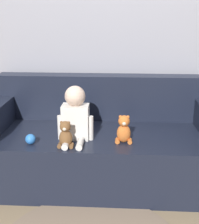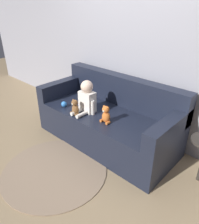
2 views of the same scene
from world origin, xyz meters
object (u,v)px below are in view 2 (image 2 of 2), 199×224
(couch, at_px, (108,120))
(person_baby, at_px, (87,98))
(teddy_bear_brown, at_px, (75,107))
(toy_ball, at_px, (64,104))
(plush_toy_side, at_px, (106,115))

(couch, xyz_separation_m, person_baby, (-0.20, -0.22, 0.35))
(couch, relative_size, person_baby, 4.53)
(person_baby, xyz_separation_m, teddy_bear_brown, (-0.06, -0.16, -0.10))
(teddy_bear_brown, bearing_deg, toy_ball, 172.21)
(toy_ball, bearing_deg, person_baby, 19.95)
(teddy_bear_brown, xyz_separation_m, toy_ball, (-0.29, 0.04, -0.06))
(person_baby, bearing_deg, couch, 47.56)
(couch, relative_size, teddy_bear_brown, 9.44)
(plush_toy_side, xyz_separation_m, toy_ball, (-0.74, -0.07, -0.07))
(toy_ball, bearing_deg, teddy_bear_brown, -7.79)
(person_baby, height_order, teddy_bear_brown, person_baby)
(couch, bearing_deg, person_baby, -132.44)
(plush_toy_side, height_order, toy_ball, plush_toy_side)
(couch, relative_size, plush_toy_side, 8.77)
(person_baby, relative_size, plush_toy_side, 1.94)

